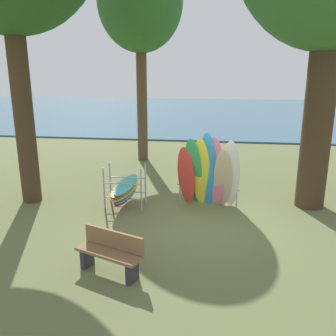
{
  "coord_description": "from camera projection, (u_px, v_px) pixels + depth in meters",
  "views": [
    {
      "loc": [
        0.36,
        -8.61,
        3.83
      ],
      "look_at": [
        -1.08,
        1.42,
        1.1
      ],
      "focal_mm": 37.32,
      "sensor_mm": 36.0,
      "label": 1
    }
  ],
  "objects": [
    {
      "name": "ground_plane",
      "position": [
        201.0,
        223.0,
        9.27
      ],
      "size": [
        80.0,
        80.0,
        0.0
      ],
      "primitive_type": "plane",
      "color": "#60663D"
    },
    {
      "name": "lake_water",
      "position": [
        215.0,
        111.0,
        37.44
      ],
      "size": [
        80.0,
        36.0,
        0.1
      ],
      "primitive_type": "cube",
      "color": "#38607A",
      "rests_on": "ground"
    },
    {
      "name": "tree_mid_behind",
      "position": [
        140.0,
        4.0,
        14.48
      ],
      "size": [
        3.57,
        3.57,
        8.8
      ],
      "color": "brown",
      "rests_on": "ground"
    },
    {
      "name": "leaning_board_pile",
      "position": [
        208.0,
        174.0,
        10.08
      ],
      "size": [
        1.9,
        0.95,
        2.3
      ],
      "color": "red",
      "rests_on": "ground"
    },
    {
      "name": "board_storage_rack",
      "position": [
        125.0,
        189.0,
        10.34
      ],
      "size": [
        1.15,
        2.12,
        1.25
      ],
      "color": "#9EA0A5",
      "rests_on": "ground"
    },
    {
      "name": "park_bench",
      "position": [
        110.0,
        252.0,
        6.86
      ],
      "size": [
        1.45,
        0.89,
        0.85
      ],
      "color": "#2D2D33",
      "rests_on": "ground"
    }
  ]
}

